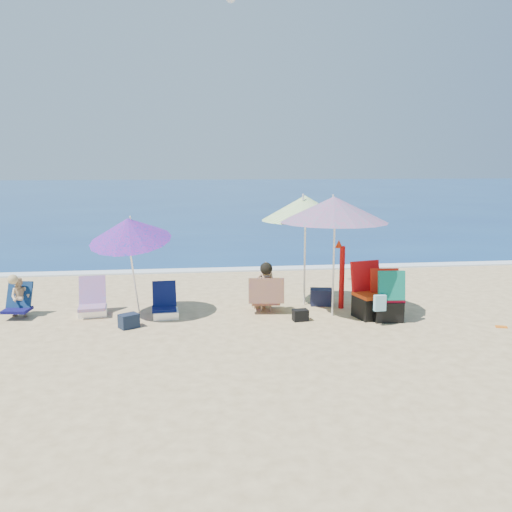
{
  "coord_description": "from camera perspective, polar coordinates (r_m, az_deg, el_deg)",
  "views": [
    {
      "loc": [
        -1.51,
        -8.8,
        2.83
      ],
      "look_at": [
        -0.3,
        1.0,
        1.1
      ],
      "focal_mm": 37.26,
      "sensor_mm": 36.0,
      "label": 1
    }
  ],
  "objects": [
    {
      "name": "chair_rainbow",
      "position": [
        10.52,
        -17.13,
        -5.06
      ],
      "size": [
        0.56,
        0.72,
        0.7
      ],
      "color": "#E0634F",
      "rests_on": "ground"
    },
    {
      "name": "chair_navy",
      "position": [
        10.09,
        -9.73,
        -5.51
      ],
      "size": [
        0.51,
        0.62,
        0.63
      ],
      "color": "#0B1240",
      "rests_on": "ground"
    },
    {
      "name": "foam",
      "position": [
        14.26,
        -0.82,
        -1.43
      ],
      "size": [
        120.0,
        0.5,
        0.04
      ],
      "color": "white",
      "rests_on": "ground"
    },
    {
      "name": "sea",
      "position": [
        53.9,
        -5.47,
        6.83
      ],
      "size": [
        120.0,
        80.0,
        0.12
      ],
      "color": "navy",
      "rests_on": "ground"
    },
    {
      "name": "bag_navy_a",
      "position": [
        9.56,
        -13.5,
        -6.79
      ],
      "size": [
        0.39,
        0.36,
        0.25
      ],
      "color": "#172032",
      "rests_on": "ground"
    },
    {
      "name": "person_center",
      "position": [
        10.17,
        1.07,
        -3.45
      ],
      "size": [
        0.69,
        0.63,
        0.98
      ],
      "color": "tan",
      "rests_on": "ground"
    },
    {
      "name": "furled_umbrella",
      "position": [
        10.52,
        9.14,
        -1.59
      ],
      "size": [
        0.23,
        0.18,
        1.37
      ],
      "color": "#B80E0D",
      "rests_on": "ground"
    },
    {
      "name": "orange_item",
      "position": [
        10.28,
        24.84,
        -6.91
      ],
      "size": [
        0.21,
        0.15,
        0.03
      ],
      "color": "orange",
      "rests_on": "ground"
    },
    {
      "name": "ground",
      "position": [
        9.37,
        2.6,
        -7.66
      ],
      "size": [
        120.0,
        120.0,
        0.0
      ],
      "color": "#D8BC84",
      "rests_on": "ground"
    },
    {
      "name": "bag_tan",
      "position": [
        10.59,
        0.31,
        -4.94
      ],
      "size": [
        0.29,
        0.23,
        0.22
      ],
      "color": "#A3825D",
      "rests_on": "ground"
    },
    {
      "name": "umbrella_striped",
      "position": [
        10.37,
        5.27,
        5.15
      ],
      "size": [
        2.25,
        2.25,
        2.26
      ],
      "color": "white",
      "rests_on": "ground"
    },
    {
      "name": "bag_navy_b",
      "position": [
        10.84,
        7.01,
        -4.38
      ],
      "size": [
        0.48,
        0.4,
        0.32
      ],
      "color": "#171B33",
      "rests_on": "ground"
    },
    {
      "name": "camp_chair_right",
      "position": [
        9.95,
        13.9,
        -4.8
      ],
      "size": [
        0.66,
        0.72,
        0.96
      ],
      "color": "maroon",
      "rests_on": "ground"
    },
    {
      "name": "umbrella_blue",
      "position": [
        9.83,
        -13.45,
        2.79
      ],
      "size": [
        1.85,
        1.89,
        2.02
      ],
      "color": "white",
      "rests_on": "ground"
    },
    {
      "name": "camp_chair_left",
      "position": [
        10.11,
        12.22,
        -4.74
      ],
      "size": [
        0.72,
        0.73,
        1.03
      ],
      "color": "#BB360D",
      "rests_on": "ground"
    },
    {
      "name": "bag_black_a",
      "position": [
        10.32,
        -9.53,
        -5.51
      ],
      "size": [
        0.32,
        0.27,
        0.21
      ],
      "color": "black",
      "rests_on": "ground"
    },
    {
      "name": "umbrella_turquoise",
      "position": [
        9.79,
        8.36,
        4.97
      ],
      "size": [
        2.23,
        2.23,
        2.27
      ],
      "color": "silver",
      "rests_on": "ground"
    },
    {
      "name": "person_left",
      "position": [
        10.81,
        -24.05,
        -4.06
      ],
      "size": [
        0.49,
        0.58,
        0.83
      ],
      "color": "#D6AD80",
      "rests_on": "ground"
    },
    {
      "name": "bag_black_b",
      "position": [
        9.74,
        4.79,
        -6.35
      ],
      "size": [
        0.29,
        0.22,
        0.21
      ],
      "color": "black",
      "rests_on": "ground"
    }
  ]
}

